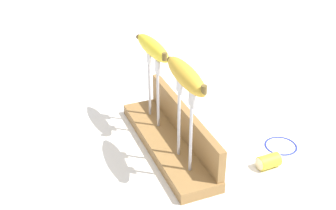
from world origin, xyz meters
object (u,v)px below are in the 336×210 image
(fork_stand_right, at_px, (184,118))
(banana_raised_left, at_px, (152,48))
(wire_coil, at_px, (281,145))
(fork_stand_left, at_px, (152,83))
(fork_fallen_near, at_px, (189,80))
(banana_raised_right, at_px, (185,76))
(banana_chunk_near, at_px, (268,161))

(fork_stand_right, height_order, banana_raised_left, banana_raised_left)
(fork_stand_right, bearing_deg, wire_coil, 89.77)
(fork_stand_left, bearing_deg, fork_fallen_near, 136.77)
(banana_raised_left, xyz_separation_m, banana_raised_right, (0.20, 0.00, 0.02))
(wire_coil, bearing_deg, fork_stand_left, -126.08)
(banana_raised_left, distance_m, fork_fallen_near, 0.38)
(banana_raised_left, xyz_separation_m, banana_chunk_near, (0.26, 0.20, -0.22))
(fork_stand_right, relative_size, banana_raised_left, 1.17)
(banana_raised_right, bearing_deg, fork_stand_left, -180.00)
(banana_raised_left, bearing_deg, fork_stand_right, 0.00)
(fork_stand_left, xyz_separation_m, wire_coil, (0.20, 0.28, -0.14))
(fork_fallen_near, bearing_deg, fork_stand_left, -43.23)
(banana_raised_right, xyz_separation_m, fork_fallen_near, (-0.42, 0.21, -0.25))
(fork_stand_left, bearing_deg, fork_stand_right, 0.00)
(banana_raised_left, distance_m, wire_coil, 0.42)
(fork_stand_left, relative_size, wire_coil, 2.26)
(banana_raised_right, distance_m, fork_fallen_near, 0.53)
(banana_chunk_near, bearing_deg, fork_stand_left, -143.26)
(banana_raised_right, relative_size, banana_chunk_near, 3.33)
(fork_stand_left, distance_m, fork_stand_right, 0.20)
(fork_stand_left, height_order, banana_raised_left, banana_raised_left)
(fork_stand_left, height_order, banana_chunk_near, fork_stand_left)
(banana_chunk_near, bearing_deg, fork_fallen_near, 178.54)
(fork_stand_right, xyz_separation_m, fork_fallen_near, (-0.42, 0.21, -0.15))
(fork_stand_right, xyz_separation_m, banana_raised_right, (-0.00, 0.00, 0.10))
(fork_stand_right, distance_m, wire_coil, 0.31)
(banana_raised_right, bearing_deg, banana_raised_left, -180.00)
(fork_stand_left, distance_m, banana_raised_left, 0.10)
(fork_stand_left, bearing_deg, wire_coil, 53.92)
(fork_stand_left, distance_m, fork_fallen_near, 0.33)
(fork_fallen_near, bearing_deg, banana_raised_left, -43.24)
(fork_stand_left, xyz_separation_m, banana_raised_right, (0.20, 0.00, 0.11))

